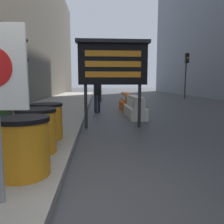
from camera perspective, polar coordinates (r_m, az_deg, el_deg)
The scene contains 12 objects.
ground_plane at distance 2.74m, azimuth -14.95°, elevation -23.29°, with size 120.00×120.00×0.00m, color #3F3F42.
bare_tree at distance 9.57m, azimuth -25.65°, elevation 10.67°, with size 1.75×1.81×3.83m.
barrel_drum_foreground at distance 3.25m, azimuth -22.11°, elevation -8.30°, with size 0.72×0.72×0.81m.
barrel_drum_middle at distance 4.19m, azimuth -19.12°, elevation -4.65°, with size 0.72×0.72×0.81m.
barrel_drum_back at distance 5.14m, azimuth -16.68°, elevation -2.34°, with size 0.72×0.72×0.81m.
message_board at distance 6.78m, azimuth 0.24°, elevation 12.51°, with size 2.22×0.36×2.67m.
jersey_barrier_white at distance 8.94m, azimuth 5.95°, elevation 1.07°, with size 0.65×2.19×0.87m.
jersey_barrier_orange_near at distance 11.34m, azimuth 3.82°, elevation 2.49°, with size 0.58×2.06×0.87m.
traffic_cone_near at distance 10.40m, azimuth 7.69°, elevation 1.71°, with size 0.39×0.39×0.69m.
traffic_light_near_curb at distance 16.05m, azimuth -3.02°, elevation 13.53°, with size 0.28×0.44×4.22m.
traffic_light_far_side at distance 20.52m, azimuth 18.86°, elevation 11.30°, with size 0.28×0.45×3.94m.
pedestrian_worker at distance 10.32m, azimuth -3.93°, elevation 5.37°, with size 0.32×0.47×1.68m.
Camera 1 is at (0.49, -2.31, 1.40)m, focal length 35.00 mm.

